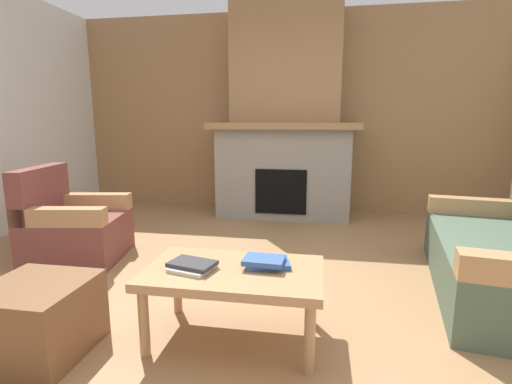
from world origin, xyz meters
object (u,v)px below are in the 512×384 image
(couch, at_px, (509,257))
(coffee_table, at_px, (234,278))
(armchair, at_px, (73,228))
(ottoman, at_px, (38,319))
(fireplace, at_px, (285,128))

(couch, height_order, coffee_table, couch)
(armchair, relative_size, coffee_table, 0.88)
(couch, xyz_separation_m, ottoman, (-2.84, -1.23, -0.09))
(coffee_table, relative_size, ottoman, 1.92)
(armchair, bearing_deg, ottoman, -61.40)
(couch, relative_size, ottoman, 3.68)
(couch, relative_size, armchair, 2.18)
(couch, xyz_separation_m, armchair, (-3.58, 0.11, 0.01))
(coffee_table, height_order, ottoman, coffee_table)
(ottoman, bearing_deg, fireplace, 73.57)
(couch, relative_size, coffee_table, 1.91)
(couch, distance_m, coffee_table, 2.04)
(couch, height_order, ottoman, couch)
(armchair, bearing_deg, coffee_table, -30.38)
(coffee_table, bearing_deg, ottoman, -162.54)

